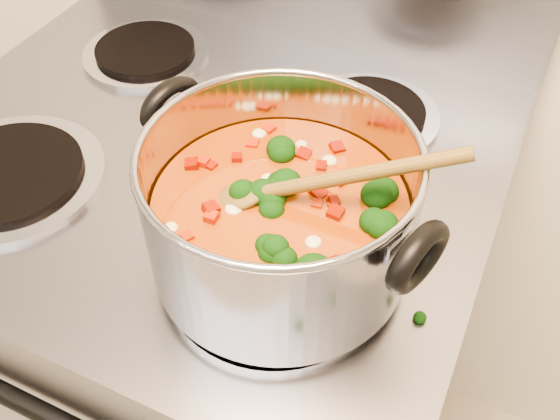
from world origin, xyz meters
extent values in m
cube|color=gray|center=(0.01, 1.16, 0.46)|extent=(0.77, 0.67, 0.92)
cylinder|color=black|center=(0.01, 0.81, 0.80)|extent=(0.66, 0.02, 0.02)
cylinder|color=#A5A5AD|center=(-0.17, 1.01, 0.92)|extent=(0.23, 0.23, 0.01)
cylinder|color=black|center=(-0.17, 1.01, 0.93)|extent=(0.18, 0.18, 0.01)
cylinder|color=#A5A5AD|center=(0.20, 1.01, 0.92)|extent=(0.23, 0.23, 0.01)
cylinder|color=black|center=(0.20, 1.01, 0.93)|extent=(0.18, 0.18, 0.01)
cylinder|color=#A5A5AD|center=(-0.17, 1.31, 0.92)|extent=(0.19, 0.19, 0.01)
cylinder|color=black|center=(-0.17, 1.31, 0.93)|extent=(0.15, 0.15, 0.01)
cylinder|color=#A5A5AD|center=(0.20, 1.31, 0.92)|extent=(0.19, 0.19, 0.01)
cylinder|color=black|center=(0.20, 1.31, 0.93)|extent=(0.15, 0.15, 0.01)
cylinder|color=#9B9BA2|center=(0.20, 1.02, 1.01)|extent=(0.27, 0.27, 0.15)
torus|color=#9B9BA2|center=(0.20, 1.02, 1.08)|extent=(0.27, 0.27, 0.01)
cylinder|color=#9A440E|center=(0.20, 1.02, 0.98)|extent=(0.25, 0.25, 0.09)
torus|color=black|center=(0.05, 1.07, 1.06)|extent=(0.04, 0.08, 0.08)
torus|color=black|center=(0.34, 0.98, 1.06)|extent=(0.04, 0.08, 0.08)
ellipsoid|color=black|center=(0.23, 1.08, 1.02)|extent=(0.04, 0.04, 0.03)
ellipsoid|color=black|center=(0.16, 0.92, 1.02)|extent=(0.04, 0.04, 0.03)
ellipsoid|color=black|center=(0.23, 1.11, 1.02)|extent=(0.04, 0.04, 0.03)
ellipsoid|color=black|center=(0.12, 0.95, 1.02)|extent=(0.04, 0.04, 0.03)
ellipsoid|color=black|center=(0.22, 0.94, 1.02)|extent=(0.04, 0.04, 0.03)
ellipsoid|color=black|center=(0.27, 1.08, 1.02)|extent=(0.04, 0.04, 0.03)
ellipsoid|color=black|center=(0.20, 1.10, 1.02)|extent=(0.04, 0.04, 0.03)
ellipsoid|color=black|center=(0.16, 0.96, 1.02)|extent=(0.04, 0.04, 0.03)
ellipsoid|color=black|center=(0.11, 1.01, 1.02)|extent=(0.04, 0.04, 0.03)
ellipsoid|color=black|center=(0.17, 1.04, 1.02)|extent=(0.04, 0.04, 0.03)
ellipsoid|color=black|center=(0.15, 1.06, 1.02)|extent=(0.04, 0.04, 0.03)
ellipsoid|color=maroon|center=(0.20, 1.04, 1.02)|extent=(0.01, 0.01, 0.01)
ellipsoid|color=maroon|center=(0.19, 0.93, 1.02)|extent=(0.01, 0.01, 0.01)
ellipsoid|color=maroon|center=(0.23, 0.94, 1.02)|extent=(0.01, 0.01, 0.01)
ellipsoid|color=maroon|center=(0.14, 1.06, 1.02)|extent=(0.01, 0.01, 0.01)
ellipsoid|color=maroon|center=(0.22, 1.00, 1.02)|extent=(0.01, 0.01, 0.01)
ellipsoid|color=maroon|center=(0.23, 1.02, 1.02)|extent=(0.01, 0.01, 0.01)
ellipsoid|color=maroon|center=(0.28, 1.08, 1.02)|extent=(0.01, 0.01, 0.01)
ellipsoid|color=maroon|center=(0.25, 1.01, 1.02)|extent=(0.01, 0.01, 0.01)
ellipsoid|color=maroon|center=(0.22, 1.09, 1.02)|extent=(0.01, 0.01, 0.01)
ellipsoid|color=maroon|center=(0.24, 0.97, 1.02)|extent=(0.01, 0.01, 0.01)
ellipsoid|color=maroon|center=(0.25, 1.06, 1.02)|extent=(0.01, 0.01, 0.01)
ellipsoid|color=maroon|center=(0.21, 1.00, 1.02)|extent=(0.01, 0.01, 0.01)
ellipsoid|color=maroon|center=(0.25, 1.11, 1.02)|extent=(0.01, 0.01, 0.01)
ellipsoid|color=maroon|center=(0.18, 1.08, 1.02)|extent=(0.01, 0.01, 0.01)
ellipsoid|color=#9F2408|center=(0.15, 0.95, 1.02)|extent=(0.01, 0.01, 0.01)
ellipsoid|color=#9F2408|center=(0.12, 1.11, 1.02)|extent=(0.01, 0.01, 0.01)
ellipsoid|color=#9F2408|center=(0.11, 1.08, 1.02)|extent=(0.01, 0.01, 0.01)
ellipsoid|color=#9F2408|center=(0.24, 1.02, 1.02)|extent=(0.01, 0.01, 0.01)
ellipsoid|color=#9F2408|center=(0.19, 1.04, 1.02)|extent=(0.01, 0.01, 0.01)
ellipsoid|color=#9F2408|center=(0.11, 1.05, 1.02)|extent=(0.01, 0.01, 0.01)
ellipsoid|color=#9F2408|center=(0.17, 1.05, 1.02)|extent=(0.01, 0.01, 0.01)
ellipsoid|color=#9F2408|center=(0.17, 0.92, 1.02)|extent=(0.01, 0.01, 0.01)
ellipsoid|color=#9F2408|center=(0.17, 0.95, 1.02)|extent=(0.01, 0.01, 0.01)
ellipsoid|color=#9F2408|center=(0.21, 0.93, 1.02)|extent=(0.01, 0.01, 0.01)
ellipsoid|color=#9F2408|center=(0.29, 1.08, 1.02)|extent=(0.01, 0.01, 0.01)
ellipsoid|color=beige|center=(0.30, 0.99, 1.02)|extent=(0.02, 0.02, 0.01)
ellipsoid|color=beige|center=(0.21, 1.00, 1.02)|extent=(0.02, 0.02, 0.01)
ellipsoid|color=beige|center=(0.27, 1.10, 1.02)|extent=(0.02, 0.02, 0.01)
ellipsoid|color=beige|center=(0.12, 1.03, 1.02)|extent=(0.02, 0.02, 0.01)
ellipsoid|color=beige|center=(0.16, 1.05, 1.02)|extent=(0.02, 0.02, 0.01)
ellipsoid|color=beige|center=(0.14, 1.08, 1.02)|extent=(0.02, 0.02, 0.01)
ellipsoid|color=beige|center=(0.23, 0.96, 1.02)|extent=(0.02, 0.02, 0.01)
ellipsoid|color=beige|center=(0.13, 1.07, 1.02)|extent=(0.02, 0.02, 0.01)
ellipsoid|color=beige|center=(0.24, 1.08, 1.02)|extent=(0.02, 0.02, 0.01)
ellipsoid|color=brown|center=(0.15, 1.01, 1.02)|extent=(0.08, 0.06, 0.04)
cylinder|color=brown|center=(0.25, 1.04, 1.06)|extent=(0.21, 0.08, 0.10)
ellipsoid|color=black|center=(0.37, 1.10, 0.92)|extent=(0.01, 0.01, 0.01)
ellipsoid|color=black|center=(0.00, 0.93, 0.92)|extent=(0.01, 0.01, 0.01)
ellipsoid|color=black|center=(0.16, 0.87, 0.92)|extent=(0.01, 0.01, 0.01)
ellipsoid|color=black|center=(0.31, 0.91, 0.92)|extent=(0.01, 0.01, 0.01)
camera|label=1|loc=(0.38, 0.64, 1.46)|focal=40.00mm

